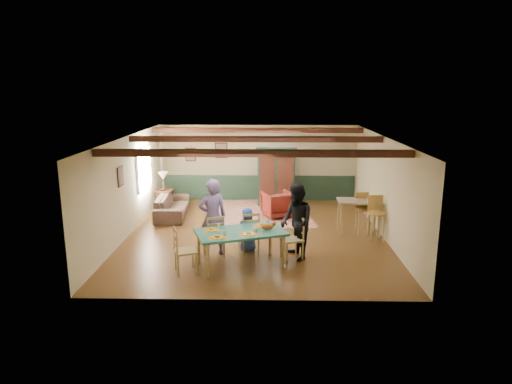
{
  "coord_description": "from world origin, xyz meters",
  "views": [
    {
      "loc": [
        0.3,
        -12.1,
        4.02
      ],
      "look_at": [
        0.02,
        0.27,
        1.15
      ],
      "focal_mm": 32.0,
      "sensor_mm": 36.0,
      "label": 1
    }
  ],
  "objects_px": {
    "cat": "(267,226)",
    "sofa": "(172,206)",
    "bar_stool_left": "(363,214)",
    "person_man": "(213,217)",
    "dining_chair_far_right": "(249,232)",
    "dining_chair_far_left": "(214,235)",
    "armoire": "(276,177)",
    "table_lamp": "(163,181)",
    "dining_chair_end_right": "(292,238)",
    "armchair": "(278,204)",
    "dining_chair_end_left": "(186,250)",
    "bar_stool_right": "(376,219)",
    "person_woman": "(296,222)",
    "person_child": "(248,230)",
    "dining_table": "(241,248)",
    "counter_table": "(358,217)",
    "end_table": "(164,200)"
  },
  "relations": [
    {
      "from": "person_man",
      "to": "armchair",
      "type": "relative_size",
      "value": 2.15
    },
    {
      "from": "dining_table",
      "to": "dining_chair_end_left",
      "type": "relative_size",
      "value": 1.89
    },
    {
      "from": "cat",
      "to": "bar_stool_left",
      "type": "distance_m",
      "value": 3.57
    },
    {
      "from": "dining_chair_far_left",
      "to": "dining_chair_far_right",
      "type": "distance_m",
      "value": 0.88
    },
    {
      "from": "dining_chair_end_right",
      "to": "counter_table",
      "type": "relative_size",
      "value": 0.89
    },
    {
      "from": "dining_chair_end_left",
      "to": "dining_chair_end_right",
      "type": "bearing_deg",
      "value": -90.0
    },
    {
      "from": "dining_chair_far_left",
      "to": "dining_chair_far_right",
      "type": "xyz_separation_m",
      "value": [
        0.83,
        0.29,
        0.0
      ]
    },
    {
      "from": "end_table",
      "to": "person_man",
      "type": "bearing_deg",
      "value": -62.93
    },
    {
      "from": "table_lamp",
      "to": "bar_stool_left",
      "type": "relative_size",
      "value": 0.54
    },
    {
      "from": "armoire",
      "to": "end_table",
      "type": "relative_size",
      "value": 2.95
    },
    {
      "from": "dining_table",
      "to": "sofa",
      "type": "distance_m",
      "value": 4.75
    },
    {
      "from": "dining_table",
      "to": "armchair",
      "type": "height_order",
      "value": "dining_table"
    },
    {
      "from": "bar_stool_left",
      "to": "counter_table",
      "type": "bearing_deg",
      "value": -158.04
    },
    {
      "from": "dining_chair_far_left",
      "to": "dining_chair_end_right",
      "type": "xyz_separation_m",
      "value": [
        1.87,
        -0.17,
        0.0
      ]
    },
    {
      "from": "armoire",
      "to": "bar_stool_right",
      "type": "distance_m",
      "value": 4.52
    },
    {
      "from": "person_woman",
      "to": "dining_chair_end_left",
      "type": "bearing_deg",
      "value": -90.0
    },
    {
      "from": "dining_chair_end_left",
      "to": "person_man",
      "type": "bearing_deg",
      "value": -43.15
    },
    {
      "from": "dining_chair_end_right",
      "to": "armchair",
      "type": "xyz_separation_m",
      "value": [
        -0.24,
        3.63,
        -0.12
      ]
    },
    {
      "from": "dining_chair_far_right",
      "to": "armchair",
      "type": "relative_size",
      "value": 1.18
    },
    {
      "from": "dining_table",
      "to": "person_child",
      "type": "xyz_separation_m",
      "value": [
        0.12,
        0.97,
        0.14
      ]
    },
    {
      "from": "end_table",
      "to": "table_lamp",
      "type": "relative_size",
      "value": 1.09
    },
    {
      "from": "dining_chair_far_left",
      "to": "armoire",
      "type": "height_order",
      "value": "armoire"
    },
    {
      "from": "end_table",
      "to": "bar_stool_left",
      "type": "height_order",
      "value": "bar_stool_left"
    },
    {
      "from": "table_lamp",
      "to": "armoire",
      "type": "bearing_deg",
      "value": 11.2
    },
    {
      "from": "cat",
      "to": "sofa",
      "type": "height_order",
      "value": "cat"
    },
    {
      "from": "armoire",
      "to": "table_lamp",
      "type": "relative_size",
      "value": 3.22
    },
    {
      "from": "dining_chair_far_left",
      "to": "person_child",
      "type": "relative_size",
      "value": 0.95
    },
    {
      "from": "dining_table",
      "to": "counter_table",
      "type": "relative_size",
      "value": 1.69
    },
    {
      "from": "counter_table",
      "to": "bar_stool_left",
      "type": "relative_size",
      "value": 1.02
    },
    {
      "from": "dining_chair_far_left",
      "to": "armchair",
      "type": "height_order",
      "value": "dining_chair_far_left"
    },
    {
      "from": "person_man",
      "to": "armoire",
      "type": "relative_size",
      "value": 0.96
    },
    {
      "from": "dining_chair_far_left",
      "to": "armoire",
      "type": "relative_size",
      "value": 0.53
    },
    {
      "from": "armoire",
      "to": "dining_chair_end_right",
      "type": "bearing_deg",
      "value": -86.3
    },
    {
      "from": "armchair",
      "to": "end_table",
      "type": "height_order",
      "value": "armchair"
    },
    {
      "from": "table_lamp",
      "to": "counter_table",
      "type": "distance_m",
      "value": 6.45
    },
    {
      "from": "dining_chair_end_right",
      "to": "armchair",
      "type": "bearing_deg",
      "value": 164.2
    },
    {
      "from": "dining_chair_end_right",
      "to": "bar_stool_right",
      "type": "bearing_deg",
      "value": 102.16
    },
    {
      "from": "person_child",
      "to": "armoire",
      "type": "relative_size",
      "value": 0.56
    },
    {
      "from": "dining_chair_far_right",
      "to": "person_man",
      "type": "bearing_deg",
      "value": -5.71
    },
    {
      "from": "dining_table",
      "to": "table_lamp",
      "type": "relative_size",
      "value": 3.23
    },
    {
      "from": "dining_table",
      "to": "dining_chair_end_right",
      "type": "distance_m",
      "value": 1.27
    },
    {
      "from": "person_child",
      "to": "table_lamp",
      "type": "relative_size",
      "value": 1.8
    },
    {
      "from": "dining_chair_end_left",
      "to": "bar_stool_right",
      "type": "xyz_separation_m",
      "value": [
        4.7,
        2.29,
        0.08
      ]
    },
    {
      "from": "dining_chair_end_left",
      "to": "dining_chair_end_right",
      "type": "relative_size",
      "value": 1.0
    },
    {
      "from": "bar_stool_left",
      "to": "bar_stool_right",
      "type": "height_order",
      "value": "bar_stool_right"
    },
    {
      "from": "table_lamp",
      "to": "dining_chair_end_right",
      "type": "bearing_deg",
      "value": -47.57
    },
    {
      "from": "dining_chair_end_left",
      "to": "bar_stool_right",
      "type": "height_order",
      "value": "bar_stool_right"
    },
    {
      "from": "person_child",
      "to": "bar_stool_left",
      "type": "bearing_deg",
      "value": -174.63
    },
    {
      "from": "dining_chair_end_right",
      "to": "end_table",
      "type": "relative_size",
      "value": 1.56
    },
    {
      "from": "person_man",
      "to": "dining_chair_far_right",
      "type": "bearing_deg",
      "value": 174.29
    }
  ]
}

